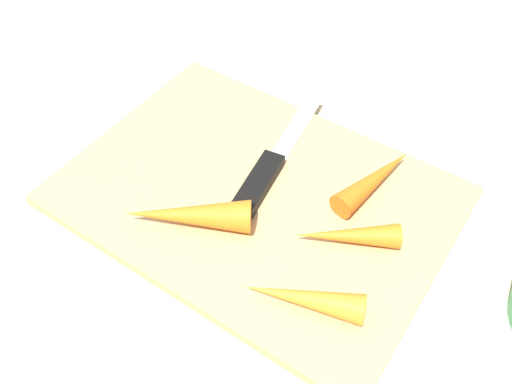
# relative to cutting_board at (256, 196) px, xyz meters

# --- Properties ---
(ground_plane) EXTENTS (1.40, 1.40, 0.00)m
(ground_plane) POSITION_rel_cutting_board_xyz_m (0.00, 0.00, -0.01)
(ground_plane) COLOR #C6B793
(cutting_board) EXTENTS (0.36, 0.26, 0.01)m
(cutting_board) POSITION_rel_cutting_board_xyz_m (0.00, 0.00, 0.00)
(cutting_board) COLOR tan
(cutting_board) RESTS_ON ground_plane
(knife) EXTENTS (0.05, 0.20, 0.01)m
(knife) POSITION_rel_cutting_board_xyz_m (0.00, -0.01, 0.01)
(knife) COLOR #B7B7BC
(knife) RESTS_ON cutting_board
(carrot_longest) EXTENTS (0.11, 0.09, 0.03)m
(carrot_longest) POSITION_rel_cutting_board_xyz_m (0.03, 0.07, 0.02)
(carrot_longest) COLOR orange
(carrot_longest) RESTS_ON cutting_board
(carrot_shortest) EXTENTS (0.09, 0.07, 0.02)m
(carrot_shortest) POSITION_rel_cutting_board_xyz_m (-0.10, 0.01, 0.02)
(carrot_shortest) COLOR orange
(carrot_shortest) RESTS_ON cutting_board
(carrot_long) EXTENTS (0.05, 0.10, 0.02)m
(carrot_long) POSITION_rel_cutting_board_xyz_m (-0.09, -0.07, 0.02)
(carrot_long) COLOR orange
(carrot_long) RESTS_ON cutting_board
(carrot_short) EXTENTS (0.10, 0.06, 0.03)m
(carrot_short) POSITION_rel_cutting_board_xyz_m (-0.10, 0.08, 0.02)
(carrot_short) COLOR orange
(carrot_short) RESTS_ON cutting_board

